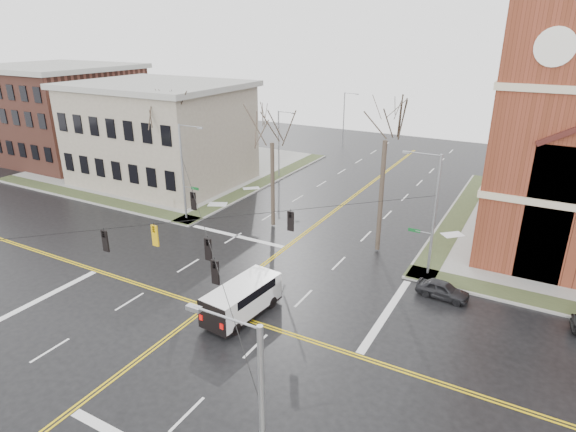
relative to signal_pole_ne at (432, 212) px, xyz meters
The scene contains 16 objects.
ground 16.88m from the signal_pole_ne, 134.55° to the right, with size 120.00×120.00×0.00m, color black.
sidewalks 16.86m from the signal_pole_ne, 134.55° to the right, with size 80.00×80.00×0.17m.
road_markings 16.88m from the signal_pole_ne, 134.55° to the right, with size 100.00×100.00×0.01m.
civic_building_a 34.39m from the signal_pole_ne, 165.69° to the left, with size 18.00×14.00×11.00m, color gray.
civic_building_b 54.36m from the signal_pole_ne, 168.86° to the left, with size 18.00×16.00×12.00m, color brown.
signal_pole_ne is the anchor object (origin of this frame).
signal_pole_nw 22.64m from the signal_pole_ne, behind, with size 2.75×0.22×9.00m.
span_wires 16.19m from the signal_pole_ne, 134.55° to the right, with size 23.02×23.02×0.03m.
traffic_signals 16.63m from the signal_pole_ne, 132.94° to the right, with size 8.21×8.26×1.30m.
streetlight_north_a 27.48m from the signal_pole_ne, 143.10° to the left, with size 2.30×0.20×8.00m.
streetlight_north_b 42.61m from the signal_pole_ne, 121.05° to the left, with size 2.30×0.20×8.00m.
cargo_van 14.49m from the signal_pole_ne, 128.58° to the right, with size 2.74×5.84×2.15m.
parked_car_a 5.49m from the signal_pole_ne, 56.65° to the right, with size 1.41×3.50×1.19m, color black.
tree_nw_far 26.79m from the signal_pole_ne, behind, with size 4.00×4.00×12.25m.
tree_nw_near 15.29m from the signal_pole_ne, behind, with size 4.00×4.00×11.47m.
tree_ne 6.93m from the signal_pole_ne, 154.33° to the left, with size 4.00×4.00×13.54m.
Camera 1 is at (17.82, -21.24, 17.02)m, focal length 30.00 mm.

